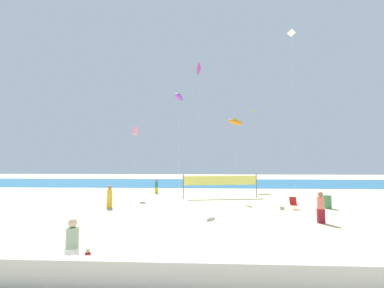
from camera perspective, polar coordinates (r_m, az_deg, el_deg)
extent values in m
plane|color=beige|center=(18.31, -0.13, -15.02)|extent=(120.00, 120.00, 0.00)
cube|color=#1E6B99|center=(46.49, 1.81, -8.27)|extent=(120.00, 20.00, 0.01)
cube|color=beige|center=(8.36, -4.44, -25.95)|extent=(28.00, 0.44, 0.78)
cube|color=white|center=(10.06, -24.31, -21.73)|extent=(0.38, 0.23, 0.78)
cylinder|color=#99B28C|center=(9.86, -24.19, -17.77)|extent=(0.39, 0.39, 0.65)
sphere|color=beige|center=(9.76, -24.11, -15.10)|extent=(0.29, 0.29, 0.29)
cube|color=olive|center=(9.86, -21.43, -23.46)|extent=(0.17, 0.10, 0.36)
cylinder|color=maroon|center=(9.76, -21.38, -21.63)|extent=(0.18, 0.18, 0.30)
sphere|color=beige|center=(9.69, -21.34, -20.40)|extent=(0.13, 0.13, 0.13)
cube|color=maroon|center=(17.70, 25.82, -13.66)|extent=(0.39, 0.24, 0.83)
cylinder|color=#EA7260|center=(17.58, 25.75, -11.24)|extent=(0.41, 0.41, 0.68)
sphere|color=#997051|center=(17.53, 25.70, -9.64)|extent=(0.31, 0.31, 0.31)
cube|color=gold|center=(21.98, -17.21, -11.93)|extent=(0.38, 0.23, 0.79)
cylinder|color=gold|center=(21.89, -17.17, -10.06)|extent=(0.40, 0.40, 0.65)
sphere|color=#997051|center=(21.84, -17.15, -8.82)|extent=(0.29, 0.29, 0.29)
cube|color=gold|center=(30.97, -7.61, -9.78)|extent=(0.33, 0.20, 0.69)
cylinder|color=#19727A|center=(30.91, -7.60, -8.62)|extent=(0.35, 0.35, 0.57)
sphere|color=brown|center=(30.88, -7.59, -7.85)|extent=(0.26, 0.26, 0.26)
cube|color=red|center=(21.88, 21.00, -12.09)|extent=(0.52, 0.48, 0.03)
cube|color=red|center=(22.11, 20.75, -11.27)|extent=(0.52, 0.23, 0.57)
cylinder|color=silver|center=(21.76, 21.13, -12.56)|extent=(0.03, 0.03, 0.32)
cylinder|color=silver|center=(22.04, 20.89, -12.45)|extent=(0.03, 0.03, 0.32)
cylinder|color=#3F7F4C|center=(23.32, 26.91, -10.97)|extent=(0.61, 0.61, 0.99)
cylinder|color=#4C4C51|center=(26.29, -1.86, -8.99)|extent=(0.08, 0.08, 2.40)
cylinder|color=#4C4C51|center=(27.87, 13.58, -8.60)|extent=(0.08, 0.08, 2.40)
cube|color=#EAE566|center=(26.80, 6.08, -7.75)|extent=(7.26, 1.24, 0.90)
cube|color=#99B28C|center=(21.49, 18.64, -12.84)|extent=(0.30, 0.15, 0.24)
cylinder|color=silver|center=(22.63, -2.83, -1.33)|extent=(0.01, 0.01, 9.09)
ellipsoid|color=purple|center=(23.28, -2.79, 9.92)|extent=(0.86, 1.45, 0.62)
cube|color=pink|center=(23.33, -2.79, 10.39)|extent=(0.27, 0.06, 0.33)
cylinder|color=silver|center=(28.58, -12.17, -4.04)|extent=(0.01, 0.01, 6.85)
cube|color=pink|center=(28.77, -12.08, 2.79)|extent=(0.68, 0.68, 0.81)
cylinder|color=silver|center=(35.87, 9.36, -2.41)|extent=(0.01, 0.01, 8.88)
ellipsoid|color=orange|center=(36.25, 9.28, 4.63)|extent=(2.23, 1.46, 0.99)
cube|color=#8CD833|center=(36.30, 9.28, 5.11)|extent=(0.41, 0.06, 0.51)
cylinder|color=silver|center=(30.26, 20.84, 6.18)|extent=(0.01, 0.01, 17.40)
pyramid|color=white|center=(32.96, 20.43, 21.37)|extent=(0.81, 0.80, 0.51)
cylinder|color=silver|center=(36.46, 13.39, -1.22)|extent=(0.01, 0.01, 10.35)
pyramid|color=#8CD833|center=(37.05, 13.28, 6.87)|extent=(0.54, 0.55, 0.28)
cylinder|color=silver|center=(31.29, 1.70, 3.06)|extent=(0.01, 0.01, 14.66)
cone|color=#D833A5|center=(32.99, 1.67, 15.80)|extent=(0.74, 1.47, 1.43)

